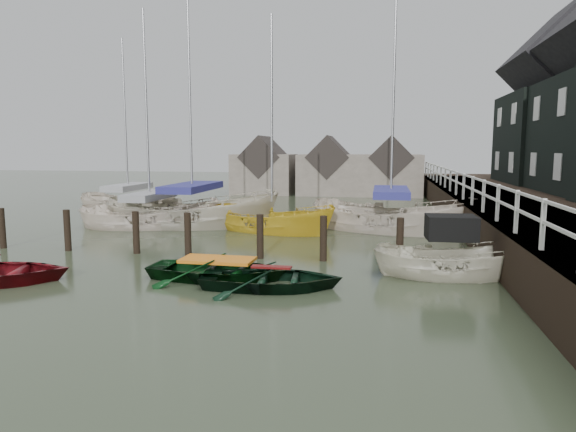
% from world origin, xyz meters
% --- Properties ---
extents(ground, '(120.00, 120.00, 0.00)m').
position_xyz_m(ground, '(0.00, 0.00, 0.00)').
color(ground, '#2D3622').
rests_on(ground, ground).
extents(pier, '(3.04, 32.00, 2.70)m').
position_xyz_m(pier, '(9.48, 10.00, 0.71)').
color(pier, black).
rests_on(pier, ground).
extents(mooring_pilings, '(13.72, 0.22, 1.80)m').
position_xyz_m(mooring_pilings, '(-1.11, 3.00, 0.50)').
color(mooring_pilings, black).
rests_on(mooring_pilings, ground).
extents(far_sheds, '(14.00, 4.08, 4.39)m').
position_xyz_m(far_sheds, '(0.83, 26.00, 1.86)').
color(far_sheds, '#665B51').
rests_on(far_sheds, ground).
extents(rowboat_green, '(3.77, 2.74, 0.77)m').
position_xyz_m(rowboat_green, '(0.70, 0.28, 0.00)').
color(rowboat_green, black).
rests_on(rowboat_green, ground).
extents(rowboat_dkgreen, '(3.77, 2.87, 0.73)m').
position_xyz_m(rowboat_dkgreen, '(2.29, -0.33, 0.00)').
color(rowboat_dkgreen, black).
rests_on(rowboat_dkgreen, ground).
extents(motorboat, '(4.16, 1.75, 2.44)m').
position_xyz_m(motorboat, '(6.80, 1.60, 0.10)').
color(motorboat, beige).
rests_on(motorboat, ground).
extents(sailboat_a, '(6.40, 3.75, 10.40)m').
position_xyz_m(sailboat_a, '(-5.05, 8.34, 0.06)').
color(sailboat_a, beige).
rests_on(sailboat_a, ground).
extents(sailboat_b, '(8.03, 4.12, 11.85)m').
position_xyz_m(sailboat_b, '(-3.34, 9.01, 0.06)').
color(sailboat_b, beige).
rests_on(sailboat_b, ground).
extents(sailboat_c, '(6.28, 4.21, 9.90)m').
position_xyz_m(sailboat_c, '(0.43, 8.33, 0.01)').
color(sailboat_c, gold).
rests_on(sailboat_c, ground).
extents(sailboat_d, '(7.61, 4.80, 11.52)m').
position_xyz_m(sailboat_d, '(5.31, 9.31, 0.06)').
color(sailboat_d, beige).
rests_on(sailboat_d, ground).
extents(sailboat_e, '(6.59, 3.90, 10.17)m').
position_xyz_m(sailboat_e, '(-8.19, 12.39, 0.06)').
color(sailboat_e, beige).
rests_on(sailboat_e, ground).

